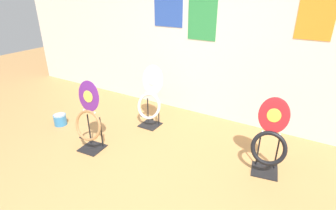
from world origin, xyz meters
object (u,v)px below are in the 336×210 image
at_px(toilet_seat_display_purple_note, 89,120).
at_px(paint_can, 60,119).
at_px(toilet_seat_display_white_plain, 150,99).
at_px(toilet_seat_display_crimson_swirl, 270,142).

bearing_deg(toilet_seat_display_purple_note, paint_can, 166.34).
bearing_deg(toilet_seat_display_white_plain, toilet_seat_display_crimson_swirl, -7.89).
bearing_deg(toilet_seat_display_white_plain, paint_can, -149.05).
height_order(toilet_seat_display_purple_note, toilet_seat_display_crimson_swirl, toilet_seat_display_purple_note).
bearing_deg(toilet_seat_display_purple_note, toilet_seat_display_crimson_swirl, 18.66).
relative_size(toilet_seat_display_white_plain, toilet_seat_display_crimson_swirl, 1.07).
distance_m(toilet_seat_display_purple_note, paint_can, 0.96).
distance_m(toilet_seat_display_white_plain, toilet_seat_display_crimson_swirl, 1.73).
height_order(toilet_seat_display_crimson_swirl, paint_can, toilet_seat_display_crimson_swirl).
relative_size(toilet_seat_display_crimson_swirl, paint_can, 4.54).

